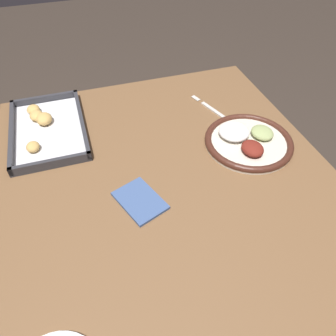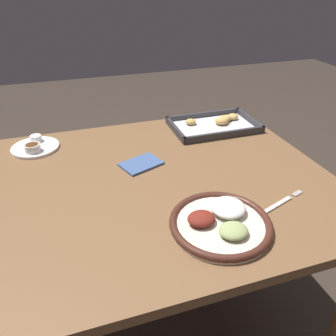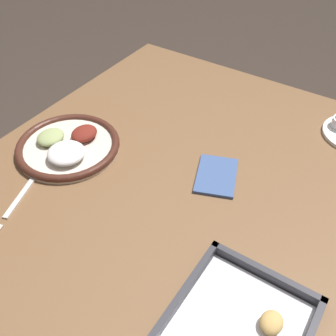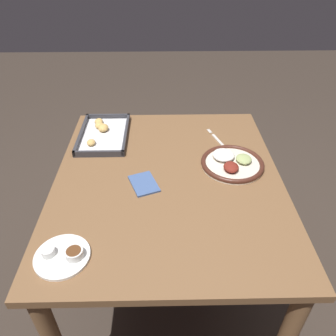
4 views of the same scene
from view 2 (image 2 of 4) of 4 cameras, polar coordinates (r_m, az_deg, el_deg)
The scene contains 7 objects.
ground_plane at distance 1.58m, azimuth -0.86°, elevation -25.61°, with size 8.00×8.00×0.00m, color #382D26.
dining_table at distance 1.10m, azimuth -1.12°, elevation -6.83°, with size 1.05×0.90×0.76m.
dinner_plate at distance 0.85m, azimuth 9.19°, elevation -9.27°, with size 0.26×0.26×0.04m.
fork at distance 0.95m, azimuth 18.21°, elevation -6.29°, with size 0.21×0.08×0.00m.
saucer_plate at distance 1.29m, azimuth -22.18°, elevation 3.50°, with size 0.17×0.17×0.04m.
baking_tray at distance 1.38m, azimuth 8.17°, elevation 7.50°, with size 0.35×0.22×0.04m.
napkin at distance 1.10m, azimuth -4.70°, elevation 0.72°, with size 0.15×0.13×0.01m.
Camera 2 is at (-0.25, -0.83, 1.32)m, focal length 35.00 mm.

